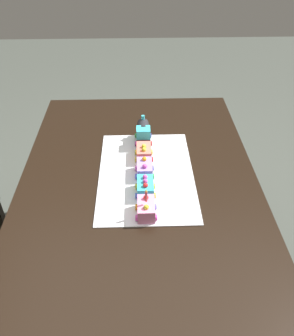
# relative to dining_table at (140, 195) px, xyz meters

# --- Properties ---
(ground_plane) EXTENTS (8.00, 8.00, 0.00)m
(ground_plane) POSITION_rel_dining_table_xyz_m (0.00, 0.00, -0.63)
(ground_plane) COLOR #474C44
(dining_table) EXTENTS (1.40, 1.00, 0.74)m
(dining_table) POSITION_rel_dining_table_xyz_m (0.00, 0.00, 0.00)
(dining_table) COLOR black
(dining_table) RESTS_ON ground
(cake_board) EXTENTS (0.60, 0.40, 0.00)m
(cake_board) POSITION_rel_dining_table_xyz_m (-0.01, 0.03, 0.11)
(cake_board) COLOR silver
(cake_board) RESTS_ON dining_table
(cake_locomotive) EXTENTS (0.14, 0.08, 0.12)m
(cake_locomotive) POSITION_rel_dining_table_xyz_m (-0.25, 0.02, 0.16)
(cake_locomotive) COLOR #232328
(cake_locomotive) RESTS_ON cake_board
(cake_car_gondola_coral) EXTENTS (0.10, 0.08, 0.07)m
(cake_car_gondola_coral) POSITION_rel_dining_table_xyz_m (-0.13, 0.02, 0.14)
(cake_car_gondola_coral) COLOR #F27260
(cake_car_gondola_coral) RESTS_ON cake_board
(cake_car_caboose_lavender) EXTENTS (0.10, 0.08, 0.07)m
(cake_car_caboose_lavender) POSITION_rel_dining_table_xyz_m (-0.01, 0.02, 0.14)
(cake_car_caboose_lavender) COLOR #AD84E0
(cake_car_caboose_lavender) RESTS_ON cake_board
(cake_car_hopper_turquoise) EXTENTS (0.10, 0.08, 0.07)m
(cake_car_hopper_turquoise) POSITION_rel_dining_table_xyz_m (0.11, 0.02, 0.14)
(cake_car_hopper_turquoise) COLOR #38B7C6
(cake_car_hopper_turquoise) RESTS_ON cake_board
(cake_car_flatbed_bubblegum) EXTENTS (0.10, 0.08, 0.07)m
(cake_car_flatbed_bubblegum) POSITION_rel_dining_table_xyz_m (0.23, 0.02, 0.14)
(cake_car_flatbed_bubblegum) COLOR pink
(cake_car_flatbed_bubblegum) RESTS_ON cake_board
(birthday_candle) EXTENTS (0.01, 0.01, 0.06)m
(birthday_candle) POSITION_rel_dining_table_xyz_m (0.23, 0.02, 0.21)
(birthday_candle) COLOR #F24C59
(birthday_candle) RESTS_ON cake_car_flatbed_bubblegum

